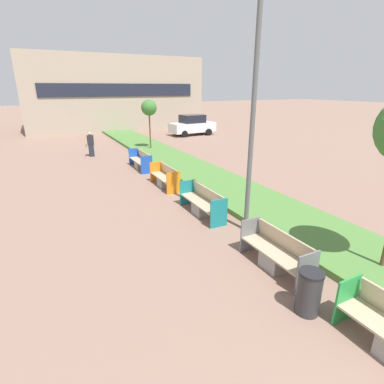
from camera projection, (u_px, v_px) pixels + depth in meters
planter_grass_strip at (223, 185)px, 13.37m from camera, size 2.80×120.00×0.18m
building_backdrop at (114, 93)px, 32.22m from camera, size 17.83×7.11×7.26m
bench_grey_frame at (276, 255)px, 7.31m from camera, size 0.65×2.03×0.94m
bench_teal_frame at (203, 204)px, 10.45m from camera, size 0.65×2.30×0.94m
bench_orange_frame at (165, 179)px, 13.38m from camera, size 0.65×2.08×0.94m
bench_blue_frame at (141, 162)px, 16.36m from camera, size 0.65×2.27×0.94m
litter_bin at (309, 292)px, 5.82m from camera, size 0.48×0.48×0.92m
street_lamp_post at (256, 63)px, 7.81m from camera, size 0.24×0.44×8.91m
sapling_tree_far at (149, 108)px, 20.31m from camera, size 1.06×1.06×3.47m
pedestrian_walking at (91, 144)px, 19.19m from camera, size 0.53×0.24×1.57m
parked_car_distant at (192, 125)px, 27.87m from camera, size 4.31×2.03×1.86m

